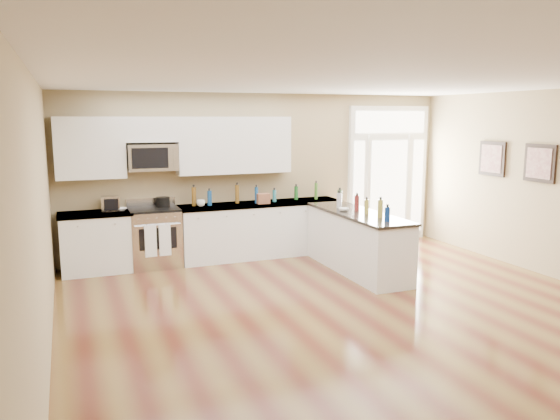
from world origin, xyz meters
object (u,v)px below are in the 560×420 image
kitchen_range (155,237)px  stockpot (163,201)px  peninsula_cabinet (357,244)px  toaster_oven (111,203)px

kitchen_range → stockpot: bearing=35.0°
peninsula_cabinet → toaster_oven: (-3.55, 1.52, 0.62)m
stockpot → peninsula_cabinet: bearing=-29.8°
kitchen_range → toaster_oven: size_ratio=3.94×
peninsula_cabinet → kitchen_range: size_ratio=2.15×
toaster_oven → stockpot: bearing=7.6°
toaster_oven → kitchen_range: bearing=-1.7°
stockpot → toaster_oven: (-0.82, -0.04, 0.02)m
stockpot → kitchen_range: bearing=-145.0°
peninsula_cabinet → kitchen_range: (-2.90, 1.45, 0.04)m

